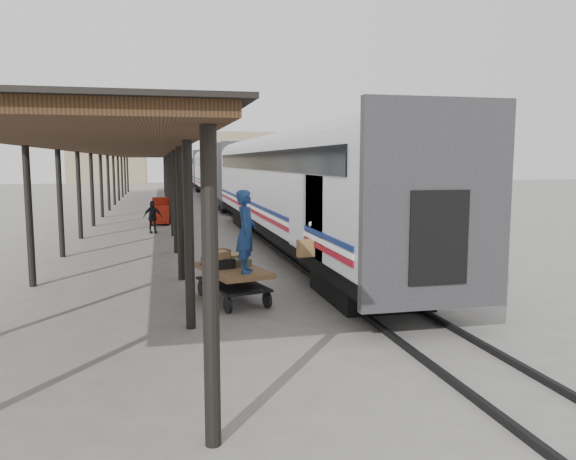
% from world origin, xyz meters
% --- Properties ---
extents(ground, '(160.00, 160.00, 0.00)m').
position_xyz_m(ground, '(0.00, 0.00, 0.00)').
color(ground, slate).
rests_on(ground, ground).
extents(train, '(3.45, 76.01, 4.01)m').
position_xyz_m(train, '(3.19, 33.79, 2.69)').
color(train, silver).
rests_on(train, ground).
extents(canopy, '(4.90, 64.30, 4.15)m').
position_xyz_m(canopy, '(-3.40, 24.00, 4.00)').
color(canopy, '#422B19').
rests_on(canopy, ground).
extents(rails, '(1.54, 150.00, 0.12)m').
position_xyz_m(rails, '(3.20, 34.00, 0.06)').
color(rails, black).
rests_on(rails, ground).
extents(building_far, '(18.00, 10.00, 8.00)m').
position_xyz_m(building_far, '(14.00, 78.00, 4.00)').
color(building_far, tan).
rests_on(building_far, ground).
extents(building_left, '(12.00, 8.00, 6.00)m').
position_xyz_m(building_left, '(-10.00, 82.00, 3.00)').
color(building_left, tan).
rests_on(building_left, ground).
extents(baggage_cart, '(1.81, 2.64, 0.86)m').
position_xyz_m(baggage_cart, '(-0.21, 0.04, 0.65)').
color(baggage_cart, brown).
rests_on(baggage_cart, ground).
extents(suitcase_stack, '(1.23, 1.33, 0.42)m').
position_xyz_m(suitcase_stack, '(-0.38, 0.36, 1.02)').
color(suitcase_stack, '#333335').
rests_on(suitcase_stack, baggage_cart).
extents(luggage_tug, '(1.16, 1.74, 1.46)m').
position_xyz_m(luggage_tug, '(-1.88, 18.23, 0.67)').
color(luggage_tug, '#9C1E0E').
rests_on(luggage_tug, ground).
extents(porter, '(0.62, 0.81, 1.96)m').
position_xyz_m(porter, '(0.04, -0.61, 1.84)').
color(porter, navy).
rests_on(porter, baggage_cart).
extents(pedestrian, '(1.00, 0.64, 1.59)m').
position_xyz_m(pedestrian, '(-2.28, 14.16, 0.80)').
color(pedestrian, black).
rests_on(pedestrian, ground).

